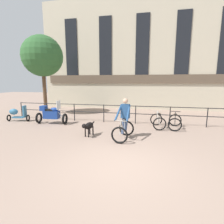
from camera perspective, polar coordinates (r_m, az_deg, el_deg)
The scene contains 10 objects.
ground_plane at distance 5.28m, azimuth 2.68°, elevation -17.08°, with size 60.00×60.00×0.00m, color gray.
canal_railing at distance 10.01m, azimuth 7.71°, elevation 0.16°, with size 15.05×0.05×1.05m.
building_facade at distance 15.81m, azimuth 9.88°, elevation 18.15°, with size 18.00×0.72×9.41m.
cyclist_with_bike at distance 7.36m, azimuth 3.99°, elevation -2.90°, with size 0.81×1.24×1.70m.
dog at distance 7.77m, azimuth -7.73°, elevation -4.63°, with size 0.37×0.99×0.64m.
parked_motorcycle at distance 10.53m, azimuth -19.23°, elevation -0.64°, with size 1.75×0.72×1.35m.
parked_bicycle_near_lamp at distance 9.42m, azimuth 14.74°, elevation -2.88°, with size 0.79×1.18×0.86m.
parked_bicycle_mid_left at distance 9.50m, azimuth 19.87°, elevation -3.04°, with size 0.81×1.19×0.86m.
parked_scooter at distance 12.08m, azimuth -28.52°, elevation -0.49°, with size 1.33×0.61×0.96m.
tree_canalside_left at distance 13.89m, azimuth -21.77°, elevation 16.50°, with size 2.86×2.86×5.60m.
Camera 1 is at (0.77, -4.64, 2.40)m, focal length 28.00 mm.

